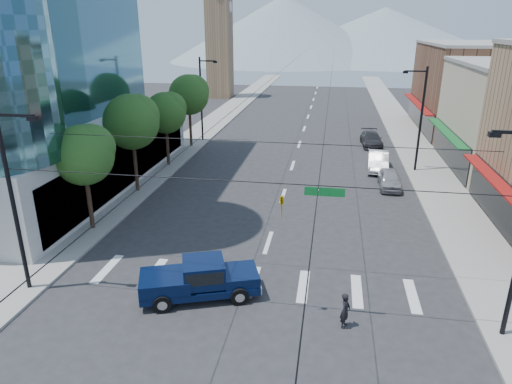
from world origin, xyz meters
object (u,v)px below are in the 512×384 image
pickup_truck (199,278)px  pedestrian (345,310)px  parked_car_far (371,139)px  parked_car_near (390,179)px  parked_car_mid (378,161)px

pickup_truck → pedestrian: 6.86m
pedestrian → parked_car_far: size_ratio=0.32×
parked_car_near → parked_car_far: 13.44m
pedestrian → parked_car_far: pedestrian is taller
parked_car_far → parked_car_near: bearing=-91.4°
parked_car_near → parked_car_far: parked_car_far is taller
pedestrian → parked_car_mid: parked_car_mid is taller
parked_car_mid → parked_car_far: 8.71m
pickup_truck → parked_car_near: pickup_truck is taller
parked_car_near → pickup_truck: bearing=-120.4°
pickup_truck → pedestrian: size_ratio=3.69×
pickup_truck → parked_car_near: bearing=39.2°
parked_car_near → parked_car_far: (-0.52, 13.43, 0.01)m
pickup_truck → parked_car_mid: (10.01, 22.21, -0.18)m
parked_car_mid → parked_car_far: (0.00, 8.71, -0.08)m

